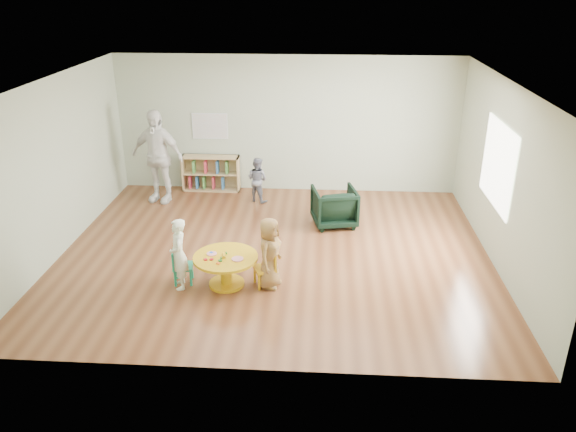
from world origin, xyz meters
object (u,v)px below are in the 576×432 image
at_px(kid_chair_left, 180,265).
at_px(toddler, 257,180).
at_px(activity_table, 226,265).
at_px(child_left, 179,254).
at_px(child_right, 269,253).
at_px(bookshelf, 211,173).
at_px(adult_caretaker, 157,156).
at_px(armchair, 334,207).
at_px(kid_chair_right, 267,267).

height_order(kid_chair_left, toddler, toddler).
distance_m(kid_chair_left, toddler, 3.42).
relative_size(activity_table, toddler, 1.04).
xyz_separation_m(child_left, toddler, (0.74, 3.45, -0.08)).
bearing_deg(kid_chair_left, child_right, 81.49).
height_order(bookshelf, child_right, child_right).
distance_m(child_right, adult_caretaker, 4.14).
relative_size(child_right, toddler, 1.18).
distance_m(bookshelf, armchair, 3.07).
relative_size(kid_chair_left, kid_chair_right, 0.97).
distance_m(activity_table, child_right, 0.68).
relative_size(armchair, child_right, 0.72).
bearing_deg(armchair, toddler, -47.08).
xyz_separation_m(activity_table, toddler, (0.08, 3.36, 0.13)).
bearing_deg(child_left, child_right, 79.84).
xyz_separation_m(kid_chair_left, toddler, (0.77, 3.33, 0.17)).
height_order(activity_table, bookshelf, bookshelf).
xyz_separation_m(activity_table, kid_chair_right, (0.60, 0.05, -0.03)).
bearing_deg(kid_chair_right, armchair, -46.57).
distance_m(kid_chair_right, child_left, 1.29).
relative_size(kid_chair_left, armchair, 0.69).
bearing_deg(activity_table, bookshelf, 104.02).
xyz_separation_m(kid_chair_right, child_left, (-1.26, -0.14, 0.24)).
bearing_deg(child_left, kid_chair_right, 81.23).
height_order(bookshelf, child_left, child_left).
relative_size(activity_table, armchair, 1.23).
xyz_separation_m(kid_chair_left, child_left, (0.03, -0.13, 0.25)).
bearing_deg(bookshelf, child_left, -85.39).
bearing_deg(activity_table, adult_caretaker, 120.08).
xyz_separation_m(activity_table, child_left, (-0.66, -0.10, 0.21)).
xyz_separation_m(toddler, adult_caretaker, (-1.97, -0.09, 0.48)).
xyz_separation_m(kid_chair_right, toddler, (-0.52, 3.31, 0.16)).
distance_m(activity_table, toddler, 3.36).
distance_m(kid_chair_left, bookshelf, 3.93).
bearing_deg(adult_caretaker, toddler, 16.19).
relative_size(kid_chair_right, bookshelf, 0.46).
height_order(armchair, adult_caretaker, adult_caretaker).
bearing_deg(bookshelf, adult_caretaker, -143.15).
bearing_deg(activity_table, armchair, 55.04).
relative_size(bookshelf, child_left, 1.12).
height_order(kid_chair_left, child_left, child_left).
bearing_deg(adult_caretaker, child_right, -38.49).
relative_size(kid_chair_right, child_right, 0.51).
bearing_deg(bookshelf, activity_table, -75.98).
bearing_deg(armchair, bookshelf, -44.79).
distance_m(armchair, child_right, 2.48).
xyz_separation_m(bookshelf, child_right, (1.63, -3.93, 0.17)).
distance_m(activity_table, kid_chair_right, 0.60).
height_order(child_left, adult_caretaker, adult_caretaker).
bearing_deg(child_left, kid_chair_left, 177.34).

